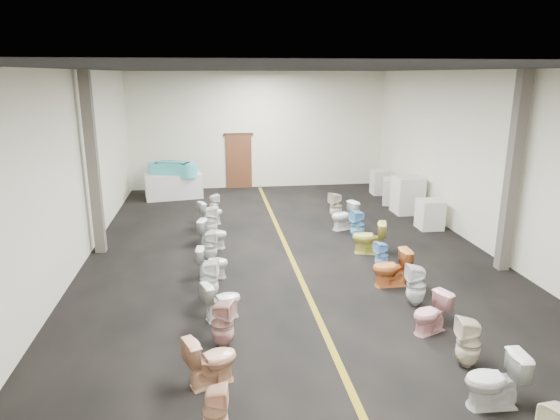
# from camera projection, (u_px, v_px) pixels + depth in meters

# --- Properties ---
(floor) EXTENTS (16.00, 16.00, 0.00)m
(floor) POSITION_uv_depth(u_px,v_px,m) (290.00, 256.00, 12.46)
(floor) COLOR black
(floor) RESTS_ON ground
(ceiling) EXTENTS (16.00, 16.00, 0.00)m
(ceiling) POSITION_uv_depth(u_px,v_px,m) (291.00, 69.00, 11.27)
(ceiling) COLOR black
(ceiling) RESTS_ON ground
(wall_back) EXTENTS (10.00, 0.00, 10.00)m
(wall_back) POSITION_uv_depth(u_px,v_px,m) (259.00, 131.00, 19.51)
(wall_back) COLOR beige
(wall_back) RESTS_ON ground
(wall_front) EXTENTS (10.00, 0.00, 10.00)m
(wall_front) POSITION_uv_depth(u_px,v_px,m) (440.00, 336.00, 4.22)
(wall_front) COLOR beige
(wall_front) RESTS_ON ground
(wall_left) EXTENTS (0.00, 16.00, 16.00)m
(wall_left) POSITION_uv_depth(u_px,v_px,m) (71.00, 173.00, 11.21)
(wall_left) COLOR beige
(wall_left) RESTS_ON ground
(wall_right) EXTENTS (0.00, 16.00, 16.00)m
(wall_right) POSITION_uv_depth(u_px,v_px,m) (487.00, 162.00, 12.53)
(wall_right) COLOR beige
(wall_right) RESTS_ON ground
(aisle_stripe) EXTENTS (0.12, 15.60, 0.01)m
(aisle_stripe) POSITION_uv_depth(u_px,v_px,m) (290.00, 256.00, 12.46)
(aisle_stripe) COLOR olive
(aisle_stripe) RESTS_ON floor
(back_door) EXTENTS (1.00, 0.10, 2.10)m
(back_door) POSITION_uv_depth(u_px,v_px,m) (239.00, 162.00, 19.66)
(back_door) COLOR #562D19
(back_door) RESTS_ON floor
(door_frame) EXTENTS (1.15, 0.08, 0.10)m
(door_frame) POSITION_uv_depth(u_px,v_px,m) (238.00, 134.00, 19.39)
(door_frame) COLOR #331C11
(door_frame) RESTS_ON back_door
(column_left) EXTENTS (0.25, 0.25, 4.50)m
(column_left) POSITION_uv_depth(u_px,v_px,m) (93.00, 165.00, 12.19)
(column_left) COLOR #59544C
(column_left) RESTS_ON floor
(column_right) EXTENTS (0.25, 0.25, 4.50)m
(column_right) POSITION_uv_depth(u_px,v_px,m) (513.00, 174.00, 11.06)
(column_right) COLOR #59544C
(column_right) RESTS_ON floor
(display_table) EXTENTS (2.14, 1.32, 0.89)m
(display_table) POSITION_uv_depth(u_px,v_px,m) (174.00, 186.00, 18.21)
(display_table) COLOR silver
(display_table) RESTS_ON floor
(bathtub) EXTENTS (1.78, 1.08, 0.55)m
(bathtub) POSITION_uv_depth(u_px,v_px,m) (173.00, 169.00, 18.04)
(bathtub) COLOR #45BFC7
(bathtub) RESTS_ON display_table
(appliance_crate_a) EXTENTS (0.67, 0.67, 0.86)m
(appliance_crate_a) POSITION_uv_depth(u_px,v_px,m) (430.00, 214.00, 14.56)
(appliance_crate_a) COLOR silver
(appliance_crate_a) RESTS_ON floor
(appliance_crate_b) EXTENTS (0.87, 0.87, 1.19)m
(appliance_crate_b) POSITION_uv_depth(u_px,v_px,m) (407.00, 195.00, 16.18)
(appliance_crate_b) COLOR silver
(appliance_crate_b) RESTS_ON floor
(appliance_crate_c) EXTENTS (0.99, 0.99, 0.89)m
(appliance_crate_c) POSITION_uv_depth(u_px,v_px,m) (394.00, 191.00, 17.34)
(appliance_crate_c) COLOR beige
(appliance_crate_c) RESTS_ON floor
(appliance_crate_d) EXTENTS (0.66, 0.66, 0.91)m
(appliance_crate_d) POSITION_uv_depth(u_px,v_px,m) (380.00, 182.00, 18.77)
(appliance_crate_d) COLOR silver
(appliance_crate_d) RESTS_ON floor
(toilet_left_1) EXTENTS (0.35, 0.35, 0.71)m
(toilet_left_1) POSITION_uv_depth(u_px,v_px,m) (215.00, 411.00, 6.18)
(toilet_left_1) COLOR #EDB18D
(toilet_left_1) RESTS_ON floor
(toilet_left_2) EXTENTS (0.87, 0.69, 0.78)m
(toilet_left_2) POSITION_uv_depth(u_px,v_px,m) (211.00, 360.00, 7.23)
(toilet_left_2) COLOR #E0A37D
(toilet_left_2) RESTS_ON floor
(toilet_left_3) EXTENTS (0.50, 0.49, 0.83)m
(toilet_left_3) POSITION_uv_depth(u_px,v_px,m) (223.00, 324.00, 8.21)
(toilet_left_3) COLOR #CE9992
(toilet_left_3) RESTS_ON floor
(toilet_left_4) EXTENTS (0.81, 0.63, 0.73)m
(toilet_left_4) POSITION_uv_depth(u_px,v_px,m) (222.00, 300.00, 9.19)
(toilet_left_4) COLOR silver
(toilet_left_4) RESTS_ON floor
(toilet_left_5) EXTENTS (0.42, 0.41, 0.82)m
(toilet_left_5) POSITION_uv_depth(u_px,v_px,m) (209.00, 279.00, 10.01)
(toilet_left_5) COLOR white
(toilet_left_5) RESTS_ON floor
(toilet_left_6) EXTENTS (0.73, 0.47, 0.70)m
(toilet_left_6) POSITION_uv_depth(u_px,v_px,m) (212.00, 263.00, 11.06)
(toilet_left_6) COLOR silver
(toilet_left_6) RESTS_ON floor
(toilet_left_7) EXTENTS (0.36, 0.35, 0.75)m
(toilet_left_7) POSITION_uv_depth(u_px,v_px,m) (210.00, 246.00, 12.07)
(toilet_left_7) COLOR silver
(toilet_left_7) RESTS_ON floor
(toilet_left_8) EXTENTS (0.83, 0.61, 0.75)m
(toilet_left_8) POSITION_uv_depth(u_px,v_px,m) (213.00, 234.00, 12.96)
(toilet_left_8) COLOR silver
(toilet_left_8) RESTS_ON floor
(toilet_left_9) EXTENTS (0.42, 0.41, 0.86)m
(toilet_left_9) POSITION_uv_depth(u_px,v_px,m) (210.00, 221.00, 13.89)
(toilet_left_9) COLOR silver
(toilet_left_9) RESTS_ON floor
(toilet_left_10) EXTENTS (0.83, 0.67, 0.74)m
(toilet_left_10) POSITION_uv_depth(u_px,v_px,m) (211.00, 213.00, 14.94)
(toilet_left_10) COLOR silver
(toilet_left_10) RESTS_ON floor
(toilet_left_11) EXTENTS (0.41, 0.41, 0.69)m
(toilet_left_11) POSITION_uv_depth(u_px,v_px,m) (214.00, 205.00, 15.94)
(toilet_left_11) COLOR white
(toilet_left_11) RESTS_ON floor
(toilet_right_1) EXTENTS (0.82, 0.49, 0.81)m
(toilet_right_1) POSITION_uv_depth(u_px,v_px,m) (494.00, 381.00, 6.71)
(toilet_right_1) COLOR silver
(toilet_right_1) RESTS_ON floor
(toilet_right_2) EXTENTS (0.43, 0.42, 0.82)m
(toilet_right_2) POSITION_uv_depth(u_px,v_px,m) (469.00, 343.00, 7.65)
(toilet_right_2) COLOR beige
(toilet_right_2) RESTS_ON floor
(toilet_right_3) EXTENTS (0.81, 0.64, 0.72)m
(toilet_right_3) POSITION_uv_depth(u_px,v_px,m) (431.00, 313.00, 8.69)
(toilet_right_3) COLOR #EDA9AE
(toilet_right_3) RESTS_ON floor
(toilet_right_4) EXTENTS (0.41, 0.40, 0.84)m
(toilet_right_4) POSITION_uv_depth(u_px,v_px,m) (416.00, 285.00, 9.70)
(toilet_right_4) COLOR white
(toilet_right_4) RESTS_ON floor
(toilet_right_5) EXTENTS (0.81, 0.48, 0.81)m
(toilet_right_5) POSITION_uv_depth(u_px,v_px,m) (391.00, 268.00, 10.60)
(toilet_right_5) COLOR #D07033
(toilet_right_5) RESTS_ON floor
(toilet_right_6) EXTENTS (0.37, 0.36, 0.68)m
(toilet_right_6) POSITION_uv_depth(u_px,v_px,m) (381.00, 256.00, 11.50)
(toilet_right_6) COLOR #7BB7F4
(toilet_right_6) RESTS_ON floor
(toilet_right_7) EXTENTS (0.92, 0.70, 0.84)m
(toilet_right_7) POSITION_uv_depth(u_px,v_px,m) (369.00, 238.00, 12.53)
(toilet_right_7) COLOR #CDC750
(toilet_right_7) RESTS_ON floor
(toilet_right_8) EXTENTS (0.46, 0.46, 0.85)m
(toilet_right_8) POSITION_uv_depth(u_px,v_px,m) (357.00, 225.00, 13.56)
(toilet_right_8) COLOR #6FBCED
(toilet_right_8) RESTS_ON floor
(toilet_right_9) EXTENTS (0.90, 0.69, 0.81)m
(toilet_right_9) POSITION_uv_depth(u_px,v_px,m) (344.00, 216.00, 14.49)
(toilet_right_9) COLOR white
(toilet_right_9) RESTS_ON floor
(toilet_right_10) EXTENTS (0.51, 0.50, 0.86)m
(toilet_right_10) POSITION_uv_depth(u_px,v_px,m) (336.00, 206.00, 15.46)
(toilet_right_10) COLOR beige
(toilet_right_10) RESTS_ON floor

